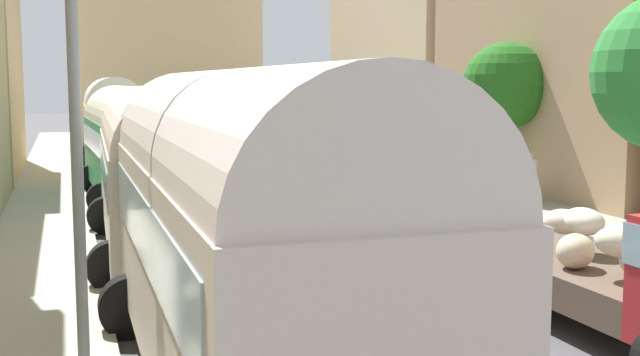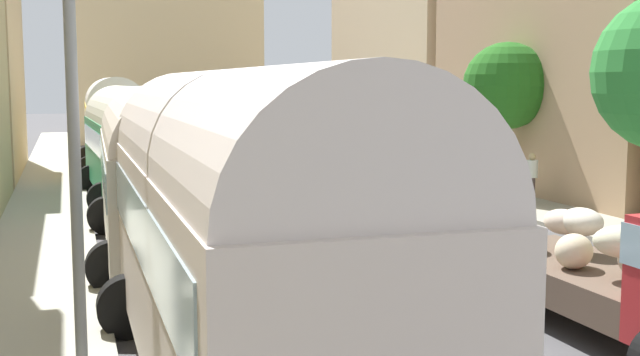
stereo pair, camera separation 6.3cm
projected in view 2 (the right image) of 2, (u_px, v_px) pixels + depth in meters
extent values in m
plane|color=#4E4D4F|center=(248.00, 187.00, 31.01)|extent=(154.00, 154.00, 0.00)
cube|color=#B0AF9E|center=(50.00, 193.00, 28.84)|extent=(2.50, 70.00, 0.14)
cube|color=#A59D8B|center=(419.00, 178.00, 33.17)|extent=(2.50, 70.00, 0.14)
cube|color=tan|center=(581.00, 57.00, 29.04)|extent=(5.60, 12.50, 9.84)
cube|color=beige|center=(412.00, 27.00, 41.67)|extent=(4.49, 13.20, 13.76)
cube|color=#D6BC8B|center=(165.00, 56.00, 55.11)|extent=(12.51, 6.46, 11.64)
cube|color=beige|center=(98.00, 13.00, 51.96)|extent=(2.56, 2.56, 16.94)
cube|color=beige|center=(232.00, 16.00, 54.58)|extent=(2.56, 2.56, 16.94)
cube|color=silver|center=(238.00, 265.00, 10.02)|extent=(2.43, 9.79, 2.52)
cylinder|color=silver|center=(237.00, 165.00, 9.87)|extent=(2.39, 9.59, 2.35)
cube|color=#99B7C6|center=(238.00, 221.00, 9.95)|extent=(2.48, 9.00, 0.81)
cylinder|color=black|center=(129.00, 306.00, 12.69)|extent=(1.00, 0.35, 1.00)
cylinder|color=black|center=(269.00, 295.00, 13.38)|extent=(1.00, 0.35, 1.00)
cube|color=silver|center=(159.00, 187.00, 18.56)|extent=(2.75, 9.97, 2.22)
cylinder|color=silver|center=(158.00, 139.00, 18.42)|extent=(2.70, 9.77, 2.41)
cube|color=#99B7C6|center=(159.00, 166.00, 18.50)|extent=(2.78, 9.18, 0.71)
cylinder|color=black|center=(106.00, 216.00, 21.31)|extent=(1.00, 0.35, 1.00)
cylinder|color=black|center=(194.00, 212.00, 21.94)|extent=(1.00, 0.35, 1.00)
cylinder|color=black|center=(112.00, 266.00, 15.44)|extent=(1.00, 0.35, 1.00)
cylinder|color=black|center=(232.00, 259.00, 16.07)|extent=(1.00, 0.35, 1.00)
cube|color=#319E68|center=(130.00, 154.00, 27.08)|extent=(2.70, 8.57, 2.24)
cylinder|color=silver|center=(129.00, 121.00, 26.94)|extent=(2.65, 8.40, 2.31)
cube|color=#99B7C6|center=(129.00, 139.00, 27.02)|extent=(2.72, 7.89, 0.72)
cylinder|color=black|center=(91.00, 179.00, 29.29)|extent=(1.00, 0.35, 1.00)
cylinder|color=black|center=(153.00, 177.00, 30.04)|extent=(1.00, 0.35, 1.00)
cylinder|color=black|center=(103.00, 199.00, 24.38)|extent=(1.00, 0.35, 1.00)
cylinder|color=black|center=(177.00, 195.00, 25.13)|extent=(1.00, 0.35, 1.00)
cube|color=yellow|center=(114.00, 133.00, 35.58)|extent=(2.53, 8.55, 2.55)
cylinder|color=silver|center=(113.00, 104.00, 35.43)|extent=(2.48, 8.38, 2.36)
cube|color=#99B7C6|center=(114.00, 120.00, 35.51)|extent=(2.57, 7.87, 0.82)
cylinder|color=black|center=(88.00, 157.00, 37.92)|extent=(1.00, 0.35, 1.00)
cylinder|color=black|center=(137.00, 156.00, 38.57)|extent=(1.00, 0.35, 1.00)
cylinder|color=black|center=(89.00, 168.00, 32.90)|extent=(1.00, 0.35, 1.00)
cylinder|color=black|center=(146.00, 167.00, 33.55)|extent=(1.00, 0.35, 1.00)
cube|color=brown|center=(581.00, 278.00, 13.58)|extent=(2.21, 4.56, 0.55)
ellipsoid|color=silver|center=(523.00, 236.00, 14.46)|extent=(0.98, 1.06, 0.56)
ellipsoid|color=beige|center=(638.00, 259.00, 12.50)|extent=(0.98, 0.95, 0.59)
ellipsoid|color=beige|center=(574.00, 251.00, 13.08)|extent=(0.98, 0.97, 0.58)
ellipsoid|color=beige|center=(582.00, 222.00, 14.13)|extent=(0.92, 1.08, 0.49)
ellipsoid|color=beige|center=(563.00, 222.00, 14.37)|extent=(0.73, 0.87, 0.45)
ellipsoid|color=beige|center=(623.00, 242.00, 12.29)|extent=(1.13, 1.05, 0.50)
cylinder|color=black|center=(602.00, 279.00, 14.69)|extent=(0.90, 0.32, 0.90)
cylinder|color=black|center=(502.00, 288.00, 14.02)|extent=(0.90, 0.32, 0.90)
cube|color=#355B35|center=(398.00, 180.00, 21.24)|extent=(2.14, 2.15, 2.02)
cube|color=#99B7C6|center=(398.00, 158.00, 21.17)|extent=(2.19, 2.23, 0.65)
cube|color=#4D4F32|center=(351.00, 191.00, 24.54)|extent=(2.21, 4.82, 0.55)
ellipsoid|color=beige|center=(348.00, 170.00, 25.31)|extent=(1.08, 1.19, 0.54)
ellipsoid|color=beige|center=(349.00, 172.00, 25.20)|extent=(0.98, 1.03, 0.46)
ellipsoid|color=silver|center=(351.00, 173.00, 24.39)|extent=(1.19, 1.18, 0.57)
ellipsoid|color=beige|center=(371.00, 162.00, 23.77)|extent=(0.85, 0.92, 0.56)
ellipsoid|color=beige|center=(347.00, 162.00, 24.64)|extent=(1.00, 1.04, 0.48)
ellipsoid|color=beige|center=(358.00, 165.00, 23.64)|extent=(0.82, 0.96, 0.49)
ellipsoid|color=beige|center=(360.00, 149.00, 24.44)|extent=(1.14, 1.02, 0.52)
cylinder|color=black|center=(430.00, 214.00, 21.84)|extent=(0.90, 0.31, 0.90)
cylinder|color=black|center=(359.00, 218.00, 21.16)|extent=(0.90, 0.31, 0.90)
cylinder|color=black|center=(371.00, 194.00, 25.70)|extent=(0.90, 0.31, 0.90)
cylinder|color=black|center=(310.00, 197.00, 25.02)|extent=(0.90, 0.31, 0.90)
cube|color=#50994C|center=(284.00, 169.00, 31.75)|extent=(2.01, 4.14, 0.69)
cube|color=#A3AEC5|center=(284.00, 153.00, 31.67)|extent=(1.67, 2.20, 0.53)
cylinder|color=black|center=(316.00, 179.00, 30.95)|extent=(0.60, 0.21, 0.60)
cylinder|color=black|center=(273.00, 181.00, 30.32)|extent=(0.60, 0.21, 0.60)
cylinder|color=black|center=(294.00, 172.00, 33.25)|extent=(0.60, 0.21, 0.60)
cylinder|color=black|center=(254.00, 174.00, 32.62)|extent=(0.60, 0.21, 0.60)
cube|color=slate|center=(240.00, 151.00, 39.75)|extent=(2.00, 4.33, 0.73)
cube|color=#A3C0BF|center=(239.00, 137.00, 39.67)|extent=(1.68, 2.28, 0.59)
cylinder|color=black|center=(262.00, 159.00, 38.75)|extent=(0.60, 0.21, 0.60)
cylinder|color=black|center=(225.00, 160.00, 38.30)|extent=(0.60, 0.21, 0.60)
cylinder|color=black|center=(253.00, 155.00, 41.27)|extent=(0.60, 0.21, 0.60)
cylinder|color=black|center=(218.00, 155.00, 40.83)|extent=(0.60, 0.21, 0.60)
cube|color=silver|center=(212.00, 141.00, 46.79)|extent=(1.54, 4.21, 0.70)
cube|color=#99B3BC|center=(212.00, 130.00, 46.71)|extent=(1.35, 2.19, 0.56)
cylinder|color=black|center=(229.00, 147.00, 45.81)|extent=(0.60, 0.21, 0.60)
cylinder|color=black|center=(203.00, 148.00, 45.37)|extent=(0.60, 0.21, 0.60)
cylinder|color=black|center=(221.00, 144.00, 48.28)|extent=(0.60, 0.21, 0.60)
cylinder|color=black|center=(196.00, 145.00, 47.84)|extent=(0.60, 0.21, 0.60)
cube|color=gray|center=(344.00, 268.00, 14.58)|extent=(1.74, 4.31, 0.81)
cube|color=#A3BEC2|center=(344.00, 232.00, 14.50)|extent=(1.47, 2.26, 0.52)
cylinder|color=black|center=(286.00, 274.00, 15.68)|extent=(0.60, 0.21, 0.60)
cylinder|color=black|center=(362.00, 269.00, 16.09)|extent=(0.60, 0.21, 0.60)
cylinder|color=black|center=(322.00, 311.00, 13.15)|extent=(0.60, 0.21, 0.60)
cylinder|color=black|center=(411.00, 304.00, 13.56)|extent=(0.60, 0.21, 0.60)
cube|color=#272925|center=(238.00, 202.00, 22.82)|extent=(1.93, 4.16, 0.71)
cube|color=#90B9BE|center=(238.00, 182.00, 22.75)|extent=(1.63, 2.19, 0.48)
cylinder|color=black|center=(199.00, 209.00, 23.74)|extent=(0.60, 0.21, 0.60)
cylinder|color=black|center=(255.00, 205.00, 24.33)|extent=(0.60, 0.21, 0.60)
cylinder|color=black|center=(219.00, 223.00, 21.38)|extent=(0.60, 0.21, 0.60)
cylinder|color=black|center=(281.00, 219.00, 21.98)|extent=(0.60, 0.21, 0.60)
cube|color=#4391CD|center=(191.00, 169.00, 31.04)|extent=(1.80, 3.72, 0.82)
cube|color=#9DB7C5|center=(191.00, 151.00, 30.96)|extent=(1.56, 1.94, 0.58)
cylinder|color=black|center=(165.00, 176.00, 31.89)|extent=(0.60, 0.21, 0.60)
cylinder|color=black|center=(208.00, 175.00, 32.44)|extent=(0.60, 0.21, 0.60)
cylinder|color=black|center=(173.00, 183.00, 29.73)|extent=(0.60, 0.21, 0.60)
cylinder|color=black|center=(219.00, 181.00, 30.28)|extent=(0.60, 0.21, 0.60)
cylinder|color=#4C3C3B|center=(530.00, 206.00, 25.79)|extent=(0.22, 0.22, 0.14)
cylinder|color=#4C3C3B|center=(531.00, 190.00, 25.73)|extent=(0.26, 0.26, 0.85)
cylinder|color=silver|center=(532.00, 169.00, 25.65)|extent=(0.40, 0.40, 0.56)
sphere|color=tan|center=(532.00, 157.00, 25.60)|extent=(0.22, 0.22, 0.22)
cylinder|color=slate|center=(459.00, 190.00, 29.60)|extent=(0.18, 0.18, 0.14)
cylinder|color=slate|center=(459.00, 176.00, 29.54)|extent=(0.27, 0.27, 0.86)
cylinder|color=silver|center=(459.00, 157.00, 29.45)|extent=(0.42, 0.42, 0.54)
sphere|color=tan|center=(459.00, 147.00, 29.41)|extent=(0.23, 0.23, 0.23)
cylinder|color=gray|center=(74.00, 141.00, 10.59)|extent=(0.16, 0.16, 6.51)
cylinder|color=brown|center=(505.00, 158.00, 27.86)|extent=(0.36, 0.36, 2.77)
sphere|color=#25651E|center=(507.00, 86.00, 27.56)|extent=(3.00, 3.00, 3.00)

